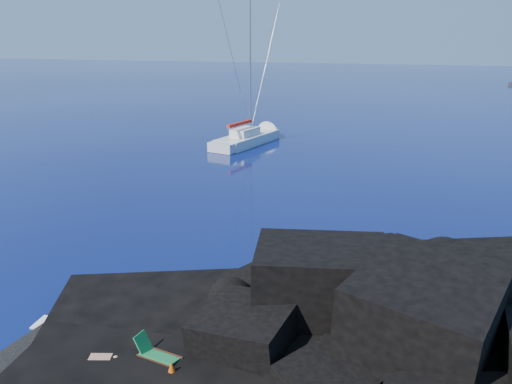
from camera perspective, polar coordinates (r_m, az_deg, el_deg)
beach at (r=17.15m, az=-15.73°, el=-20.33°), size 9.08×6.86×0.70m
surf_foam at (r=20.18m, az=-7.53°, el=-13.53°), size 10.00×8.00×0.06m
sailboat at (r=50.46m, az=-0.94°, el=5.51°), size 5.79×13.33×13.69m
deck_chair at (r=16.73m, az=-10.99°, el=-17.43°), size 1.53×0.87×0.99m
towel at (r=17.45m, az=-17.29°, el=-18.20°), size 2.35×1.58×0.06m
sunbather at (r=17.37m, az=-17.34°, el=-17.77°), size 1.98×0.99×0.26m
marker_cone at (r=16.20m, az=-9.60°, el=-19.47°), size 0.51×0.51×0.61m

